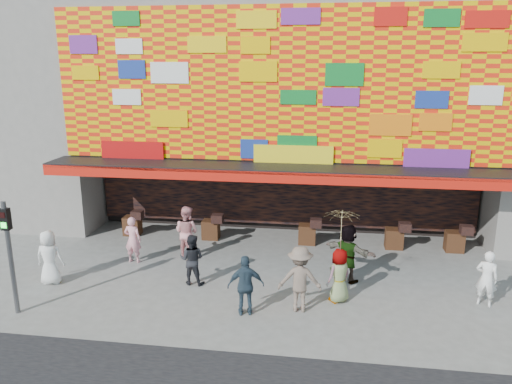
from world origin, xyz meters
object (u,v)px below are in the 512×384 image
Objects in this scene: ped_g at (339,276)px; ped_b at (133,240)px; ped_e at (246,285)px; ped_f at (348,253)px; ped_h at (487,278)px; ped_c at (192,259)px; parasol at (341,227)px; ped_i at (187,232)px; signal_left at (9,245)px; ped_d at (300,279)px; ped_a at (50,257)px.

ped_b is at bearing -55.66° from ped_g.
ped_e is 0.92× the size of ped_f.
ped_b is at bearing 15.04° from ped_h.
ped_c is 4.46m from parasol.
ped_b is 0.87× the size of ped_i.
ped_f reaches higher than ped_b.
ped_b is 10.46m from ped_h.
ped_i is at bearing -67.63° from ped_e.
ped_g is (4.21, -0.50, -0.00)m from ped_c.
ped_c is at bearing 30.17° from signal_left.
ped_f is 5.29m from ped_i.
signal_left reaches higher than ped_g.
signal_left is at bearing -27.73° from ped_g.
ped_b is at bearing 64.53° from signal_left.
signal_left reaches higher than parasol.
parasol is at bearing 12.61° from signal_left.
signal_left is 8.52m from ped_g.
ped_h reaches higher than ped_b.
ped_c is at bearing 41.82° from ped_f.
ped_d is at bearing 34.50° from ped_h.
signal_left is at bearing 86.38° from ped_a.
ped_c is 4.24m from ped_g.
parasol is at bearing -151.11° from ped_d.
ped_g is 0.82× the size of parasol.
ped_b is at bearing -27.63° from ped_d.
ped_d reaches higher than ped_a.
ped_h is at bearing -178.06° from ped_c.
parasol is at bearing 110.14° from ped_f.
ped_f is 0.96× the size of parasol.
ped_c is at bearing -177.39° from ped_a.
ped_d is at bearing -7.73° from ped_g.
ped_f is at bearing -166.38° from ped_c.
parasol reaches higher than ped_a.
ped_e is (1.85, -1.57, 0.05)m from ped_c.
ped_a reaches higher than ped_h.
signal_left is 1.95× the size of ped_h.
ped_i is at bearing -42.16° from ped_d.
ped_b reaches higher than ped_g.
ped_e is 6.37m from ped_h.
ped_a is 0.89× the size of parasol.
ped_e is (5.88, 0.78, -1.06)m from signal_left.
ped_f is (8.56, 1.41, 0.07)m from ped_a.
ped_a is 0.92× the size of ped_i.
signal_left is 7.39m from ped_d.
ped_a is at bearing -8.25° from ped_d.
ped_f is (8.51, 3.18, -0.99)m from signal_left.
ped_d reaches higher than ped_e.
ped_g is at bearing 28.05° from ped_h.
ped_d is 0.96× the size of parasol.
ped_h reaches higher than ped_c.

